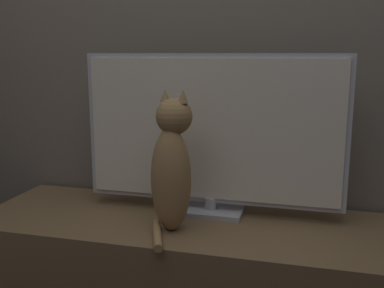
% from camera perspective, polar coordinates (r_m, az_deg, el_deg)
% --- Properties ---
extents(tv_stand, '(1.57, 0.53, 0.44)m').
position_cam_1_polar(tv_stand, '(1.77, -0.58, -16.32)').
color(tv_stand, brown).
rests_on(tv_stand, ground_plane).
extents(tv, '(0.98, 0.15, 0.60)m').
position_cam_1_polar(tv, '(1.66, 2.50, 1.38)').
color(tv, '#B7B7BC').
rests_on(tv, tv_stand).
extents(cat, '(0.17, 0.29, 0.49)m').
position_cam_1_polar(cat, '(1.53, -2.57, -2.94)').
color(cat, '#997547').
rests_on(cat, tv_stand).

